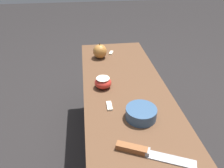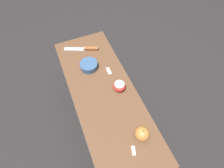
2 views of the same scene
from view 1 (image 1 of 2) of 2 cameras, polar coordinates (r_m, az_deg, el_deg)
ground_plane at (r=1.28m, az=2.72°, el=-17.63°), size 8.00×8.00×0.00m
wooden_bench at (r=1.04m, az=3.21°, el=-5.10°), size 1.03×0.37×0.45m
knife at (r=0.70m, az=8.07°, el=-17.05°), size 0.12×0.23×0.02m
apple_whole at (r=1.23m, az=-3.16°, el=8.51°), size 0.08×0.08×0.09m
apple_cut at (r=0.96m, az=-2.36°, el=0.37°), size 0.08×0.08×0.05m
apple_slice_near_knife at (r=1.30m, az=-0.22°, el=8.17°), size 0.05×0.03×0.01m
apple_slice_center at (r=0.86m, az=-0.70°, el=-5.73°), size 0.05×0.02×0.01m
bowl at (r=0.81m, az=7.60°, el=-7.58°), size 0.11×0.11×0.04m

